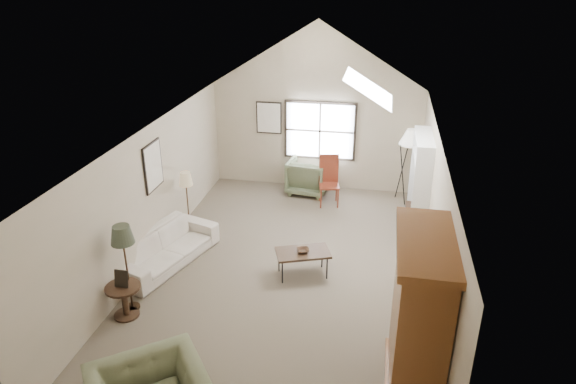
% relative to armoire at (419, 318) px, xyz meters
% --- Properties ---
extents(room_shell, '(5.01, 8.01, 4.00)m').
position_rel_armoire_xyz_m(room_shell, '(-2.18, 2.40, 2.11)').
color(room_shell, '#6B5B4C').
rests_on(room_shell, ground).
extents(window, '(1.72, 0.08, 1.42)m').
position_rel_armoire_xyz_m(window, '(-2.08, 6.36, 0.35)').
color(window, black).
rests_on(window, room_shell).
extents(skylight, '(0.80, 1.20, 0.52)m').
position_rel_armoire_xyz_m(skylight, '(-0.88, 3.30, 2.12)').
color(skylight, white).
rests_on(skylight, room_shell).
extents(wall_art, '(1.97, 3.71, 0.88)m').
position_rel_armoire_xyz_m(wall_art, '(-4.06, 4.34, 0.63)').
color(wall_art, black).
rests_on(wall_art, room_shell).
extents(armoire, '(0.60, 1.50, 2.20)m').
position_rel_armoire_xyz_m(armoire, '(0.00, 0.00, 0.00)').
color(armoire, brown).
rests_on(armoire, ground).
extents(tv_alcove, '(0.32, 1.30, 2.10)m').
position_rel_armoire_xyz_m(tv_alcove, '(0.16, 4.00, 0.05)').
color(tv_alcove, white).
rests_on(tv_alcove, ground).
extents(media_console, '(0.34, 1.18, 0.60)m').
position_rel_armoire_xyz_m(media_console, '(0.14, 4.00, -0.80)').
color(media_console, '#382316').
rests_on(media_console, ground).
extents(tv_panel, '(0.05, 0.90, 0.55)m').
position_rel_armoire_xyz_m(tv_panel, '(0.14, 4.00, -0.18)').
color(tv_panel, black).
rests_on(tv_panel, media_console).
extents(sofa, '(1.47, 2.34, 0.64)m').
position_rel_armoire_xyz_m(sofa, '(-4.38, 2.28, -0.78)').
color(sofa, beige).
rests_on(sofa, ground).
extents(armchair_far, '(1.03, 1.05, 0.86)m').
position_rel_armoire_xyz_m(armchair_far, '(-2.28, 5.97, -0.67)').
color(armchair_far, '#596144').
rests_on(armchair_far, ground).
extents(coffee_table, '(1.06, 0.81, 0.48)m').
position_rel_armoire_xyz_m(coffee_table, '(-1.83, 2.35, -0.86)').
color(coffee_table, '#332515').
rests_on(coffee_table, ground).
extents(bowl, '(0.29, 0.29, 0.06)m').
position_rel_armoire_xyz_m(bowl, '(-1.83, 2.35, -0.59)').
color(bowl, '#3C2818').
rests_on(bowl, coffee_table).
extents(side_table, '(0.69, 0.69, 0.55)m').
position_rel_armoire_xyz_m(side_table, '(-4.38, 0.68, -0.83)').
color(side_table, '#351F15').
rests_on(side_table, ground).
extents(side_chair, '(0.53, 0.53, 1.15)m').
position_rel_armoire_xyz_m(side_chair, '(-1.72, 5.37, -0.52)').
color(side_chair, maroon).
rests_on(side_chair, ground).
extents(tripod_lamp, '(0.58, 0.58, 1.78)m').
position_rel_armoire_xyz_m(tripod_lamp, '(0.02, 5.91, -0.21)').
color(tripod_lamp, white).
rests_on(tripod_lamp, ground).
extents(dark_lamp, '(0.46, 0.46, 1.52)m').
position_rel_armoire_xyz_m(dark_lamp, '(-4.38, 0.88, -0.34)').
color(dark_lamp, '#2A2F21').
rests_on(dark_lamp, ground).
extents(tan_lamp, '(0.34, 0.34, 1.37)m').
position_rel_armoire_xyz_m(tan_lamp, '(-4.38, 3.48, -0.42)').
color(tan_lamp, tan).
rests_on(tan_lamp, ground).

